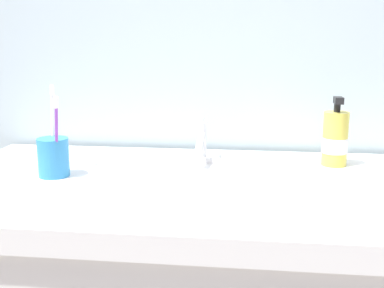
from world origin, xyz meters
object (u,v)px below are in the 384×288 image
at_px(toothbrush_cup, 53,158).
at_px(toothbrush_purple, 56,132).
at_px(toothbrush_white, 53,123).
at_px(faucet, 201,141).
at_px(soap_dispenser, 335,139).

xyz_separation_m(toothbrush_cup, toothbrush_purple, (0.02, -0.02, 0.06)).
height_order(toothbrush_cup, toothbrush_white, toothbrush_white).
distance_m(faucet, toothbrush_white, 0.37).
distance_m(faucet, toothbrush_cup, 0.37).
bearing_deg(toothbrush_cup, toothbrush_purple, -46.68).
xyz_separation_m(toothbrush_purple, soap_dispenser, (0.63, 0.20, -0.04)).
height_order(faucet, soap_dispenser, soap_dispenser).
bearing_deg(soap_dispenser, toothbrush_cup, -164.72).
relative_size(toothbrush_purple, toothbrush_white, 0.92).
distance_m(toothbrush_purple, soap_dispenser, 0.66).
relative_size(faucet, toothbrush_purple, 0.78).
distance_m(toothbrush_cup, toothbrush_white, 0.08).
height_order(toothbrush_cup, soap_dispenser, soap_dispenser).
xyz_separation_m(toothbrush_cup, soap_dispenser, (0.65, 0.18, 0.02)).
xyz_separation_m(faucet, toothbrush_white, (-0.33, -0.13, 0.06)).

